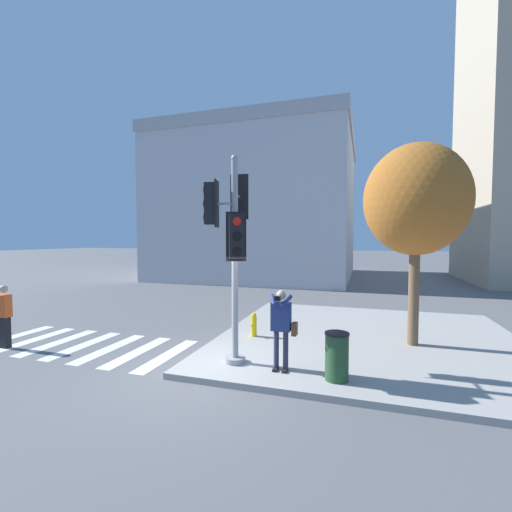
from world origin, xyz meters
The scene contains 10 objects.
ground_plane centered at (0.00, 0.00, 0.00)m, with size 160.00×160.00×0.00m, color #5B5B5E.
sidewalk_corner centered at (3.50, 3.50, 0.07)m, with size 8.00×8.00×0.13m.
crosswalk_stripes centered at (-3.79, 0.80, 0.00)m, with size 5.57×2.50×0.01m.
traffic_signal_pole centered at (0.61, 0.50, 2.98)m, with size 1.08×1.33×4.54m.
person_photographer centered at (1.77, 0.38, 1.13)m, with size 0.58×0.54×1.67m.
pedestrian_distant centered at (-5.59, 0.02, 0.88)m, with size 0.34×0.20×1.65m.
street_tree centered at (4.60, 3.09, 3.83)m, with size 2.56×2.56×5.13m.
fire_hydrant centered at (0.45, 2.57, 0.46)m, with size 0.17×0.23×0.66m.
trash_bin centered at (2.90, 0.23, 0.60)m, with size 0.47×0.47×0.93m.
building_left centered at (-4.18, 19.19, 5.26)m, with size 13.45×13.50×10.50m.
Camera 1 is at (3.37, -6.44, 2.87)m, focal length 24.00 mm.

